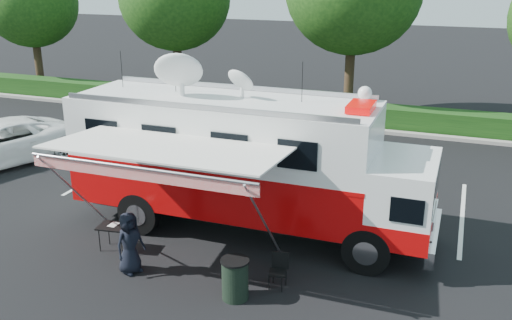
{
  "coord_description": "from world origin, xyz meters",
  "views": [
    {
      "loc": [
        5.15,
        -13.34,
        6.97
      ],
      "look_at": [
        0.0,
        0.5,
        1.9
      ],
      "focal_mm": 40.0,
      "sensor_mm": 36.0,
      "label": 1
    }
  ],
  "objects": [
    {
      "name": "trash_bin",
      "position": [
        0.92,
        -3.27,
        0.47
      ],
      "size": [
        0.63,
        0.63,
        0.94
      ],
      "color": "black",
      "rests_on": "ground_plane"
    },
    {
      "name": "ground_plane",
      "position": [
        0.0,
        0.0,
        0.0
      ],
      "size": [
        120.0,
        120.0,
        0.0
      ],
      "primitive_type": "plane",
      "color": "black",
      "rests_on": "ground"
    },
    {
      "name": "back_border",
      "position": [
        1.14,
        12.9,
        5.0
      ],
      "size": [
        60.0,
        6.14,
        8.87
      ],
      "color": "#9E998E",
      "rests_on": "ground_plane"
    },
    {
      "name": "awning",
      "position": [
        -0.96,
        -2.78,
        3.01
      ],
      "size": [
        5.32,
        2.74,
        3.21
      ],
      "color": "silver",
      "rests_on": "ground_plane"
    },
    {
      "name": "white_suv",
      "position": [
        -10.65,
        2.0,
        0.0
      ],
      "size": [
        4.66,
        6.25,
        1.58
      ],
      "primitive_type": "imported",
      "rotation": [
        0.0,
        0.0,
        -0.41
      ],
      "color": "white",
      "rests_on": "ground_plane"
    },
    {
      "name": "command_truck",
      "position": [
        -0.08,
        -0.0,
        2.0
      ],
      "size": [
        9.74,
        2.68,
        4.68
      ],
      "color": "black",
      "rests_on": "ground_plane"
    },
    {
      "name": "folding_chair",
      "position": [
        1.65,
        -2.44,
        0.48
      ],
      "size": [
        0.46,
        0.48,
        0.81
      ],
      "color": "black",
      "rests_on": "ground_plane"
    },
    {
      "name": "folding_table",
      "position": [
        -2.83,
        -2.26,
        0.63
      ],
      "size": [
        0.87,
        0.67,
        0.68
      ],
      "color": "black",
      "rests_on": "ground_plane"
    },
    {
      "name": "stall_lines",
      "position": [
        -0.5,
        3.0,
        0.0
      ],
      "size": [
        24.12,
        5.5,
        0.01
      ],
      "color": "silver",
      "rests_on": "ground_plane"
    },
    {
      "name": "person",
      "position": [
        -1.84,
        -3.08,
        0.0
      ],
      "size": [
        0.72,
        0.87,
        1.53
      ],
      "primitive_type": "imported",
      "rotation": [
        0.0,
        0.0,
        1.2
      ],
      "color": "black",
      "rests_on": "ground_plane"
    }
  ]
}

